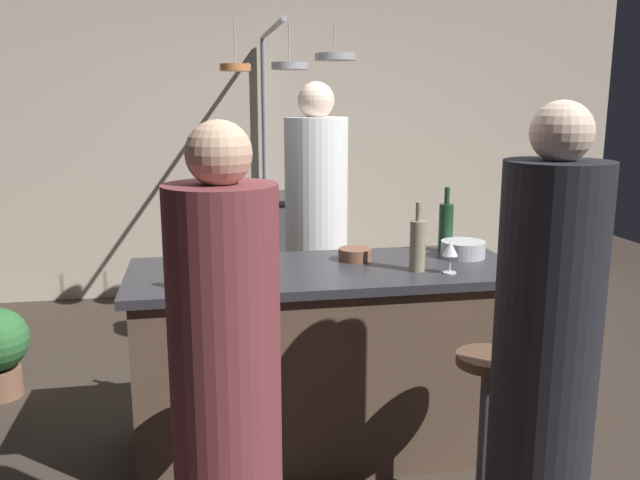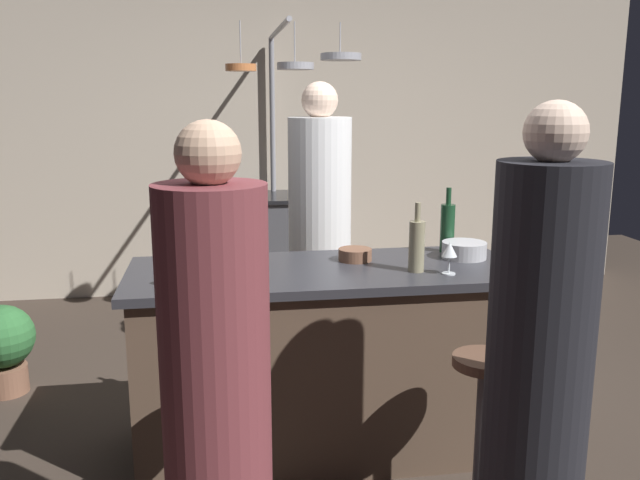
% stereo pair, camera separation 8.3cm
% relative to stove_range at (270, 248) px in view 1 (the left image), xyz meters
% --- Properties ---
extents(ground_plane, '(9.00, 9.00, 0.00)m').
position_rel_stove_range_xyz_m(ground_plane, '(0.00, -2.45, -0.45)').
color(ground_plane, '#382D26').
extents(back_wall, '(6.40, 0.16, 2.60)m').
position_rel_stove_range_xyz_m(back_wall, '(0.00, 0.40, 0.85)').
color(back_wall, '#BCAD99').
rests_on(back_wall, ground_plane).
extents(kitchen_island, '(1.80, 0.72, 0.90)m').
position_rel_stove_range_xyz_m(kitchen_island, '(0.00, -2.45, 0.01)').
color(kitchen_island, brown).
rests_on(kitchen_island, ground_plane).
extents(stove_range, '(0.80, 0.64, 0.89)m').
position_rel_stove_range_xyz_m(stove_range, '(0.00, 0.00, 0.00)').
color(stove_range, '#47474C').
rests_on(stove_range, ground_plane).
extents(chef, '(0.37, 0.37, 1.76)m').
position_rel_stove_range_xyz_m(chef, '(0.12, -1.53, 0.37)').
color(chef, white).
rests_on(chef, ground_plane).
extents(bar_stool_right, '(0.28, 0.28, 0.68)m').
position_rel_stove_range_xyz_m(bar_stool_right, '(0.53, -3.07, -0.07)').
color(bar_stool_right, '#4C4C51').
rests_on(bar_stool_right, ground_plane).
extents(guest_right, '(0.35, 0.35, 1.66)m').
position_rel_stove_range_xyz_m(guest_right, '(0.57, -3.41, 0.32)').
color(guest_right, black).
rests_on(guest_right, ground_plane).
extents(bar_stool_left, '(0.28, 0.28, 0.68)m').
position_rel_stove_range_xyz_m(bar_stool_left, '(-0.50, -3.07, -0.07)').
color(bar_stool_left, '#4C4C51').
rests_on(bar_stool_left, ground_plane).
extents(guest_left, '(0.34, 0.34, 1.61)m').
position_rel_stove_range_xyz_m(guest_left, '(-0.50, -3.43, 0.30)').
color(guest_left, brown).
rests_on(guest_left, ground_plane).
extents(overhead_pot_rack, '(0.88, 1.37, 2.17)m').
position_rel_stove_range_xyz_m(overhead_pot_rack, '(0.05, -0.52, 1.23)').
color(overhead_pot_rack, gray).
rests_on(overhead_pot_rack, ground_plane).
extents(pepper_mill, '(0.05, 0.05, 0.21)m').
position_rel_stove_range_xyz_m(pepper_mill, '(-0.59, -2.72, 0.56)').
color(pepper_mill, '#382319').
rests_on(pepper_mill, kitchen_island).
extents(wine_bottle_amber, '(0.07, 0.07, 0.32)m').
position_rel_stove_range_xyz_m(wine_bottle_amber, '(-0.32, -2.23, 0.58)').
color(wine_bottle_amber, brown).
rests_on(wine_bottle_amber, kitchen_island).
extents(wine_bottle_green, '(0.07, 0.07, 0.33)m').
position_rel_stove_range_xyz_m(wine_bottle_green, '(0.66, -2.22, 0.58)').
color(wine_bottle_green, '#193D23').
rests_on(wine_bottle_green, kitchen_island).
extents(wine_bottle_white, '(0.07, 0.07, 0.31)m').
position_rel_stove_range_xyz_m(wine_bottle_white, '(0.39, -2.57, 0.58)').
color(wine_bottle_white, gray).
rests_on(wine_bottle_white, kitchen_island).
extents(wine_glass_by_chef, '(0.07, 0.07, 0.15)m').
position_rel_stove_range_xyz_m(wine_glass_by_chef, '(0.52, -2.64, 0.56)').
color(wine_glass_by_chef, silver).
rests_on(wine_glass_by_chef, kitchen_island).
extents(wine_glass_near_right_guest, '(0.07, 0.07, 0.15)m').
position_rel_stove_range_xyz_m(wine_glass_near_right_guest, '(-0.57, -2.61, 0.56)').
color(wine_glass_near_right_guest, silver).
rests_on(wine_glass_near_right_guest, kitchen_island).
extents(wine_glass_near_left_guest, '(0.07, 0.07, 0.15)m').
position_rel_stove_range_xyz_m(wine_glass_near_left_guest, '(-0.46, -2.47, 0.56)').
color(wine_glass_near_left_guest, silver).
rests_on(wine_glass_near_left_guest, kitchen_island).
extents(mixing_bowl_wooden, '(0.16, 0.16, 0.06)m').
position_rel_stove_range_xyz_m(mixing_bowl_wooden, '(0.17, -2.33, 0.48)').
color(mixing_bowl_wooden, brown).
rests_on(mixing_bowl_wooden, kitchen_island).
extents(mixing_bowl_steel, '(0.22, 0.22, 0.08)m').
position_rel_stove_range_xyz_m(mixing_bowl_steel, '(0.70, -2.36, 0.49)').
color(mixing_bowl_steel, '#B7B7BC').
rests_on(mixing_bowl_steel, kitchen_island).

